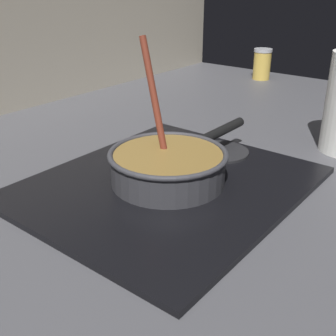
# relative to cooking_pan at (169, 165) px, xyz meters

# --- Properties ---
(ground) EXTENTS (2.40, 1.60, 0.04)m
(ground) POSITION_rel_cooking_pan_xyz_m (-0.05, -0.08, -0.07)
(ground) COLOR #4C4C51
(hob_plate) EXTENTS (0.56, 0.48, 0.01)m
(hob_plate) POSITION_rel_cooking_pan_xyz_m (-0.00, -0.00, -0.04)
(hob_plate) COLOR black
(hob_plate) RESTS_ON ground
(burner_ring) EXTENTS (0.17, 0.17, 0.01)m
(burner_ring) POSITION_rel_cooking_pan_xyz_m (-0.00, -0.00, -0.03)
(burner_ring) COLOR #592D0C
(burner_ring) RESTS_ON hob_plate
(spare_burner) EXTENTS (0.13, 0.13, 0.01)m
(spare_burner) POSITION_rel_cooking_pan_xyz_m (0.19, -0.00, -0.03)
(spare_burner) COLOR #262628
(spare_burner) RESTS_ON hob_plate
(cooking_pan) EXTENTS (0.40, 0.24, 0.28)m
(cooking_pan) POSITION_rel_cooking_pan_xyz_m (0.00, 0.00, 0.00)
(cooking_pan) COLOR #38383D
(cooking_pan) RESTS_ON hob_plate
(condiment_jar) EXTENTS (0.07, 0.07, 0.12)m
(condiment_jar) POSITION_rel_cooking_pan_xyz_m (1.00, 0.31, 0.01)
(condiment_jar) COLOR gold
(condiment_jar) RESTS_ON ground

